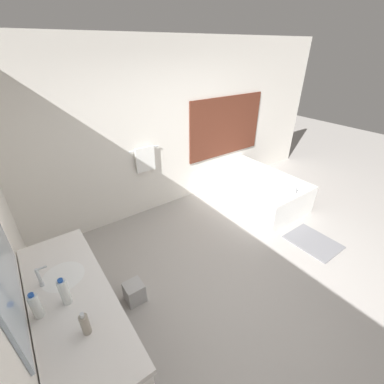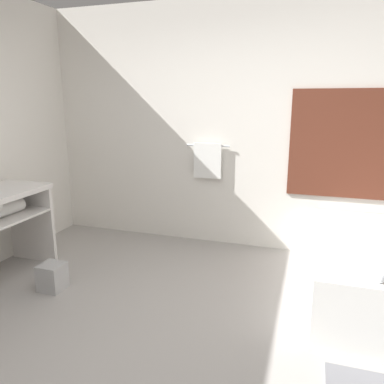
{
  "view_description": "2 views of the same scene",
  "coord_description": "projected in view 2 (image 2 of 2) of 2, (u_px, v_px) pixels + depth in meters",
  "views": [
    {
      "loc": [
        -1.9,
        -1.35,
        2.55
      ],
      "look_at": [
        -0.21,
        1.01,
        0.88
      ],
      "focal_mm": 24.0,
      "sensor_mm": 36.0,
      "label": 1
    },
    {
      "loc": [
        0.83,
        -1.89,
        1.65
      ],
      "look_at": [
        -0.14,
        1.07,
        0.88
      ],
      "focal_mm": 35.0,
      "sensor_mm": 36.0,
      "label": 2
    }
  ],
  "objects": [
    {
      "name": "ground_plane",
      "position": [
        160.0,
        365.0,
        2.39
      ],
      "size": [
        16.0,
        16.0,
        0.0
      ],
      "primitive_type": "plane",
      "color": "#A8A39E",
      "rests_on": "ground"
    },
    {
      "name": "wall_back_with_blinds",
      "position": [
        240.0,
        128.0,
        4.11
      ],
      "size": [
        7.4,
        0.13,
        2.7
      ],
      "color": "white",
      "rests_on": "ground_plane"
    },
    {
      "name": "bathtub",
      "position": [
        381.0,
        269.0,
        3.11
      ],
      "size": [
        1.08,
        1.74,
        0.63
      ],
      "color": "white",
      "rests_on": "ground_plane"
    },
    {
      "name": "waste_bin",
      "position": [
        52.0,
        277.0,
        3.32
      ],
      "size": [
        0.2,
        0.2,
        0.24
      ],
      "color": "#B2B2B2",
      "rests_on": "ground_plane"
    }
  ]
}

